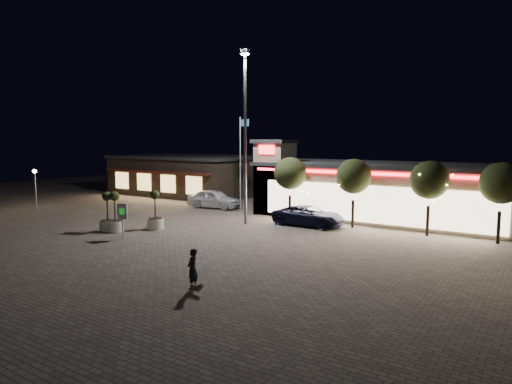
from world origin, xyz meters
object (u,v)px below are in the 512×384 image
Objects in this scene: white_sedan at (214,199)px; pickup_truck at (308,216)px; planter_mid at (115,219)px; pedestrian at (193,269)px; valet_sign at (122,214)px; planter_left at (108,219)px.

pickup_truck is at bearing -110.14° from white_sedan.
planter_mid is at bearing 179.92° from white_sedan.
pickup_truck is 15.15m from pedestrian.
planter_mid is 2.61m from valet_sign.
white_sedan is 2.23× the size of valet_sign.
valet_sign is (-9.84, 4.74, 0.71)m from pedestrian.
pickup_truck is 12.71m from valet_sign.
pickup_truck is at bearing 42.00° from planter_left.
pickup_truck is 3.08× the size of pedestrian.
pedestrian is at bearing -24.67° from planter_left.
pickup_truck is 1.91× the size of planter_left.
white_sedan is 2.96× the size of pedestrian.
valet_sign is at bearing 142.36° from pickup_truck.
pickup_truck is 1.89× the size of planter_mid.
white_sedan is (-10.83, 2.83, 0.13)m from pickup_truck.
planter_left reaches higher than pickup_truck.
planter_left is 0.99× the size of planter_mid.
planter_mid is at bearing 21.90° from planter_left.
pedestrian is 10.95m from valet_sign.
pedestrian is (13.16, -17.80, -0.01)m from white_sedan.
pedestrian is at bearing -25.74° from valet_sign.
planter_left is (-12.55, 5.76, -0.00)m from pedestrian.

